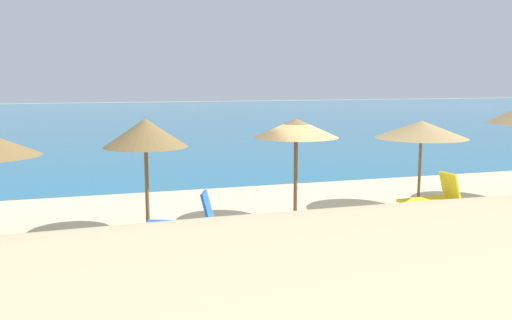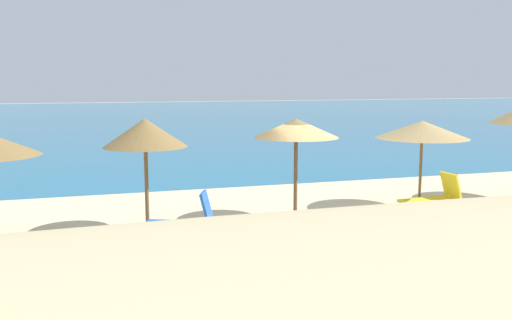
# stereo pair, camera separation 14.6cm
# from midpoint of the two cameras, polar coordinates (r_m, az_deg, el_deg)

# --- Properties ---
(ground_plane) EXTENTS (160.00, 160.00, 0.00)m
(ground_plane) POSITION_cam_midpoint_polar(r_m,az_deg,el_deg) (13.95, 8.15, -6.91)
(ground_plane) COLOR beige
(sea_water) EXTENTS (160.00, 73.03, 0.01)m
(sea_water) POSITION_cam_midpoint_polar(r_m,az_deg,el_deg) (54.91, -10.80, 4.31)
(sea_water) COLOR #1E6B93
(sea_water) RESTS_ON ground_plane
(beach_umbrella_4) EXTENTS (1.98, 1.98, 2.72)m
(beach_umbrella_4) POSITION_cam_midpoint_polar(r_m,az_deg,el_deg) (13.30, -10.96, 2.72)
(beach_umbrella_4) COLOR brown
(beach_umbrella_4) RESTS_ON ground_plane
(beach_umbrella_5) EXTENTS (2.17, 2.17, 2.64)m
(beach_umbrella_5) POSITION_cam_midpoint_polar(r_m,az_deg,el_deg) (14.20, 4.42, 3.23)
(beach_umbrella_5) COLOR brown
(beach_umbrella_5) RESTS_ON ground_plane
(beach_umbrella_6) EXTENTS (2.55, 2.55, 2.49)m
(beach_umbrella_6) POSITION_cam_midpoint_polar(r_m,az_deg,el_deg) (16.10, 16.89, 2.98)
(beach_umbrella_6) COLOR brown
(beach_umbrella_6) RESTS_ON ground_plane
(lounge_chair_1) EXTENTS (1.72, 0.79, 1.08)m
(lounge_chair_1) POSITION_cam_midpoint_polar(r_m,az_deg,el_deg) (16.08, 18.06, -3.58)
(lounge_chair_1) COLOR yellow
(lounge_chair_1) RESTS_ON ground_plane
(lounge_chair_2) EXTENTS (1.68, 1.13, 1.10)m
(lounge_chair_2) POSITION_cam_midpoint_polar(r_m,az_deg,el_deg) (12.90, -6.84, -6.09)
(lounge_chair_2) COLOR blue
(lounge_chair_2) RESTS_ON ground_plane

